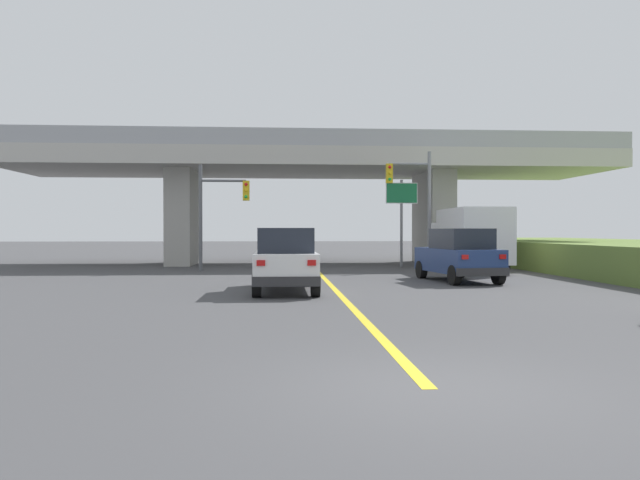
{
  "coord_description": "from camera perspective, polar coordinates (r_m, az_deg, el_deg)",
  "views": [
    {
      "loc": [
        -1.83,
        -7.26,
        1.92
      ],
      "look_at": [
        -0.05,
        19.22,
        1.54
      ],
      "focal_mm": 34.21,
      "sensor_mm": 36.0,
      "label": 1
    }
  ],
  "objects": [
    {
      "name": "lane_divider_stripe",
      "position": [
        20.33,
        1.35,
        -4.59
      ],
      "size": [
        0.2,
        25.79,
        0.01
      ],
      "primitive_type": "cube",
      "color": "yellow",
      "rests_on": "ground"
    },
    {
      "name": "suv_lead",
      "position": [
        19.44,
        -3.24,
        -1.85
      ],
      "size": [
        1.97,
        4.77,
        2.02
      ],
      "color": "silver",
      "rests_on": "ground"
    },
    {
      "name": "highway_sign",
      "position": [
        33.25,
        7.64,
        3.53
      ],
      "size": [
        1.73,
        0.17,
        4.7
      ],
      "color": "slate",
      "rests_on": "ground"
    },
    {
      "name": "suv_crossing",
      "position": [
        23.83,
        12.85,
        -1.38
      ],
      "size": [
        2.45,
        4.66,
        2.02
      ],
      "rotation": [
        0.0,
        0.0,
        0.13
      ],
      "color": "navy",
      "rests_on": "ground"
    },
    {
      "name": "ground",
      "position": [
        36.01,
        -0.92,
        -2.23
      ],
      "size": [
        160.0,
        160.0,
        0.0
      ],
      "primitive_type": "plane",
      "color": "#424244"
    },
    {
      "name": "sedan_oncoming",
      "position": [
        42.97,
        -2.56,
        -0.38
      ],
      "size": [
        1.89,
        4.7,
        2.02
      ],
      "color": "black",
      "rests_on": "ground"
    },
    {
      "name": "traffic_signal_nearside",
      "position": [
        30.73,
        8.94,
        4.15
      ],
      "size": [
        2.27,
        0.36,
        5.89
      ],
      "color": "slate",
      "rests_on": "ground"
    },
    {
      "name": "box_truck",
      "position": [
        29.86,
        13.71,
        0.14
      ],
      "size": [
        2.33,
        6.58,
        2.98
      ],
      "color": "silver",
      "rests_on": "ground"
    },
    {
      "name": "traffic_signal_farside",
      "position": [
        30.0,
        -9.57,
        3.24
      ],
      "size": [
        2.45,
        0.36,
        5.15
      ],
      "color": "#56595E",
      "rests_on": "ground"
    },
    {
      "name": "overpass_bridge",
      "position": [
        36.12,
        -0.92,
        6.14
      ],
      "size": [
        34.27,
        8.69,
        7.28
      ],
      "color": "#B7B5AD",
      "rests_on": "ground"
    }
  ]
}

